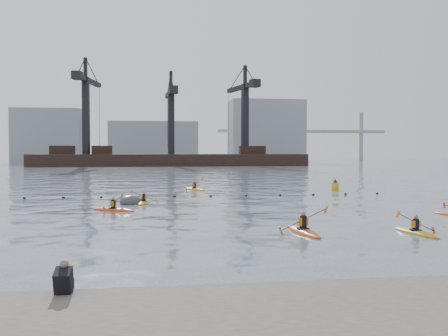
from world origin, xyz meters
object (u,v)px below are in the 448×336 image
(mooring_buoy, at_px, (133,203))
(kayaker_0, at_px, (303,230))
(kayaker_1, at_px, (416,232))
(kayaker_3, at_px, (144,202))
(kayaker_5, at_px, (194,189))
(nav_buoy, at_px, (335,186))
(kayaker_2, at_px, (113,209))

(mooring_buoy, bearing_deg, kayaker_0, -58.20)
(kayaker_1, relative_size, kayaker_3, 1.04)
(kayaker_3, distance_m, kayaker_5, 12.54)
(kayaker_3, bearing_deg, kayaker_5, 79.71)
(kayaker_0, relative_size, kayaker_3, 1.20)
(kayaker_3, bearing_deg, nav_buoy, 37.71)
(kayaker_3, bearing_deg, mooring_buoy, -172.53)
(kayaker_2, relative_size, kayaker_5, 1.02)
(kayaker_0, height_order, nav_buoy, kayaker_0)
(kayaker_2, bearing_deg, nav_buoy, -28.15)
(kayaker_1, xyz_separation_m, nav_buoy, (5.27, 23.78, 0.30))
(mooring_buoy, distance_m, nav_buoy, 20.95)
(nav_buoy, bearing_deg, kayaker_2, -146.39)
(kayaker_1, xyz_separation_m, mooring_buoy, (-13.63, 14.76, -0.09))
(kayaker_1, distance_m, kayaker_5, 27.65)
(nav_buoy, bearing_deg, kayaker_3, -153.38)
(kayaker_1, bearing_deg, kayaker_3, 122.76)
(kayaker_0, xyz_separation_m, mooring_buoy, (-8.56, 13.81, -0.11))
(kayaker_0, distance_m, nav_buoy, 25.07)
(kayaker_0, distance_m, kayaker_2, 13.55)
(kayaker_1, relative_size, kayaker_5, 1.05)
(kayaker_0, bearing_deg, mooring_buoy, 115.92)
(kayaker_1, relative_size, kayaker_2, 1.03)
(kayaker_3, bearing_deg, kayaker_0, -49.50)
(kayaker_5, height_order, mooring_buoy, kayaker_5)
(kayaker_0, bearing_deg, kayaker_5, 91.26)
(kayaker_3, relative_size, nav_buoy, 2.33)
(kayaker_1, bearing_deg, kayaker_5, 99.04)
(kayaker_0, relative_size, nav_buoy, 2.79)
(kayaker_1, xyz_separation_m, kayaker_3, (-12.83, 14.71, -0.00))
(kayaker_5, relative_size, nav_buoy, 2.31)
(kayaker_1, xyz_separation_m, kayaker_5, (-8.26, 26.39, 0.00))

